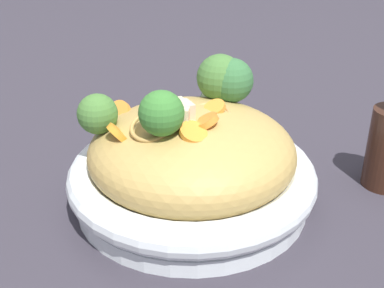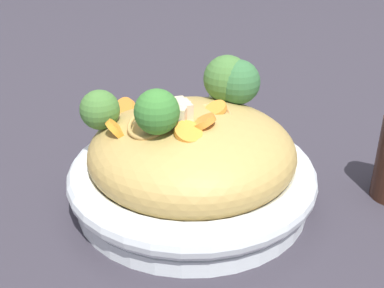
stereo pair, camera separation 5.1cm
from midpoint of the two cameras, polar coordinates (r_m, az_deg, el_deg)
ground_plane at (r=0.55m, az=-2.70°, el=-6.53°), size 3.00×3.00×0.00m
serving_bowl at (r=0.53m, az=-2.76°, el=-4.20°), size 0.26×0.26×0.05m
noodle_heap at (r=0.52m, az=-2.84°, el=-0.92°), size 0.21×0.21×0.10m
broccoli_florets at (r=0.52m, az=-2.61°, el=5.89°), size 0.19×0.12×0.07m
carrot_coins at (r=0.49m, az=-6.20°, el=2.42°), size 0.12×0.14×0.04m
zucchini_slices at (r=0.53m, az=-3.31°, el=4.62°), size 0.13×0.05×0.04m
chicken_chunks at (r=0.48m, az=-4.85°, el=3.26°), size 0.04×0.05×0.02m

